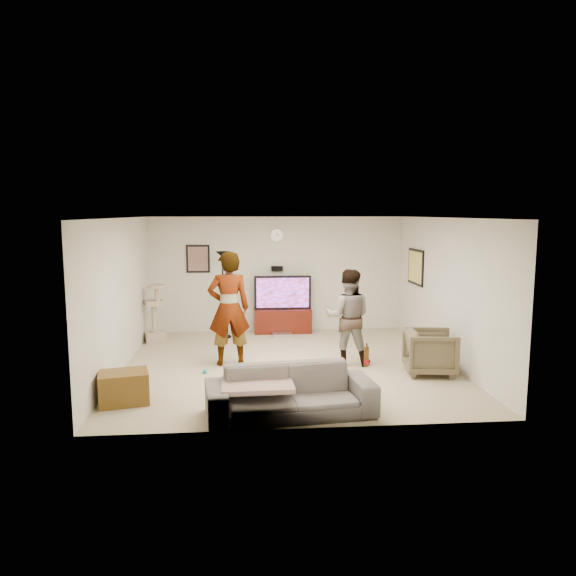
{
  "coord_description": "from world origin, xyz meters",
  "views": [
    {
      "loc": [
        -0.79,
        -8.88,
        2.59
      ],
      "look_at": [
        0.02,
        0.2,
        1.3
      ],
      "focal_mm": 33.44,
      "sensor_mm": 36.0,
      "label": 1
    }
  ],
  "objects": [
    {
      "name": "wall_left",
      "position": [
        -2.75,
        0.0,
        1.25
      ],
      "size": [
        0.04,
        5.5,
        2.5
      ],
      "primitive_type": "cube",
      "color": "silver",
      "rests_on": "floor"
    },
    {
      "name": "person_right",
      "position": [
        1.03,
        -0.03,
        0.82
      ],
      "size": [
        0.91,
        0.77,
        1.64
      ],
      "primitive_type": "imported",
      "rotation": [
        0.0,
        0.0,
        2.93
      ],
      "color": "navy",
      "rests_on": "floor"
    },
    {
      "name": "picture_back",
      "position": [
        -1.7,
        2.73,
        1.6
      ],
      "size": [
        0.42,
        0.03,
        0.52
      ],
      "primitive_type": "cube",
      "color": "#78574F",
      "rests_on": "wall_back"
    },
    {
      "name": "throw_blanket",
      "position": [
        -0.59,
        -2.3,
        0.42
      ],
      "size": [
        0.92,
        0.72,
        0.06
      ],
      "primitive_type": "cube",
      "rotation": [
        0.0,
        0.0,
        0.02
      ],
      "color": "#CEA193",
      "rests_on": "sofa"
    },
    {
      "name": "console_box",
      "position": [
        0.06,
        2.11,
        0.04
      ],
      "size": [
        0.4,
        0.3,
        0.07
      ],
      "primitive_type": "cube",
      "color": "silver",
      "rests_on": "floor"
    },
    {
      "name": "person_left",
      "position": [
        -1.0,
        0.11,
        0.98
      ],
      "size": [
        0.76,
        0.55,
        1.95
      ],
      "primitive_type": "imported",
      "rotation": [
        0.0,
        0.0,
        3.26
      ],
      "color": "#ABABAB",
      "rests_on": "floor"
    },
    {
      "name": "wall_clock",
      "position": [
        0.0,
        2.72,
        2.1
      ],
      "size": [
        0.26,
        0.04,
        0.26
      ],
      "primitive_type": "cylinder",
      "rotation": [
        1.57,
        0.0,
        0.0
      ],
      "color": "white",
      "rests_on": "wall_back"
    },
    {
      "name": "ceiling",
      "position": [
        0.0,
        0.0,
        2.51
      ],
      "size": [
        5.5,
        5.5,
        0.02
      ],
      "primitive_type": "cube",
      "color": "white",
      "rests_on": "wall_back"
    },
    {
      "name": "armchair",
      "position": [
        2.24,
        -0.72,
        0.36
      ],
      "size": [
        0.89,
        0.87,
        0.71
      ],
      "primitive_type": "imported",
      "rotation": [
        0.0,
        0.0,
        1.42
      ],
      "color": "brown",
      "rests_on": "floor"
    },
    {
      "name": "tv_stand",
      "position": [
        0.11,
        2.5,
        0.26
      ],
      "size": [
        1.23,
        0.45,
        0.51
      ],
      "primitive_type": "cube",
      "color": "#45120A",
      "rests_on": "floor"
    },
    {
      "name": "cat_tree",
      "position": [
        -2.53,
        1.87,
        0.59
      ],
      "size": [
        0.48,
        0.48,
        1.17
      ],
      "primitive_type": "cube",
      "rotation": [
        0.0,
        0.0,
        0.33
      ],
      "color": "tan",
      "rests_on": "floor"
    },
    {
      "name": "tv",
      "position": [
        0.11,
        2.5,
        0.88
      ],
      "size": [
        1.22,
        0.08,
        0.73
      ],
      "primitive_type": "cube",
      "color": "black",
      "rests_on": "tv_stand"
    },
    {
      "name": "sofa",
      "position": [
        -0.17,
        -2.3,
        0.31
      ],
      "size": [
        2.22,
        1.07,
        0.62
      ],
      "primitive_type": "imported",
      "rotation": [
        0.0,
        0.0,
        0.11
      ],
      "color": "#625C57",
      "rests_on": "floor"
    },
    {
      "name": "wall_speaker",
      "position": [
        0.0,
        2.69,
        1.38
      ],
      "size": [
        0.25,
        0.1,
        0.1
      ],
      "primitive_type": "cube",
      "color": "black",
      "rests_on": "wall_back"
    },
    {
      "name": "tv_screen",
      "position": [
        0.11,
        2.46,
        0.88
      ],
      "size": [
        1.13,
        0.01,
        0.64
      ],
      "primitive_type": "cube",
      "color": "#A448F4",
      "rests_on": "tv"
    },
    {
      "name": "side_table",
      "position": [
        -2.4,
        -1.66,
        0.22
      ],
      "size": [
        0.75,
        0.62,
        0.44
      ],
      "primitive_type": "cube",
      "rotation": [
        0.0,
        0.0,
        0.22
      ],
      "color": "#593D14",
      "rests_on": "floor"
    },
    {
      "name": "floor",
      "position": [
        0.0,
        0.0,
        -0.01
      ],
      "size": [
        5.5,
        5.5,
        0.02
      ],
      "primitive_type": "cube",
      "color": "tan",
      "rests_on": "ground"
    },
    {
      "name": "floor_lamp",
      "position": [
        -1.16,
        2.14,
        0.9
      ],
      "size": [
        0.32,
        0.32,
        1.79
      ],
      "primitive_type": "cylinder",
      "color": "black",
      "rests_on": "floor"
    },
    {
      "name": "wall_back",
      "position": [
        0.0,
        2.75,
        1.25
      ],
      "size": [
        5.5,
        0.04,
        2.5
      ],
      "primitive_type": "cube",
      "color": "silver",
      "rests_on": "floor"
    },
    {
      "name": "wall_front",
      "position": [
        0.0,
        -2.75,
        1.25
      ],
      "size": [
        5.5,
        0.04,
        2.5
      ],
      "primitive_type": "cube",
      "color": "silver",
      "rests_on": "floor"
    },
    {
      "name": "wall_right",
      "position": [
        2.75,
        0.0,
        1.25
      ],
      "size": [
        0.04,
        5.5,
        2.5
      ],
      "primitive_type": "cube",
      "color": "silver",
      "rests_on": "floor"
    },
    {
      "name": "beer_bottle",
      "position": [
        0.81,
        -2.3,
        0.75
      ],
      "size": [
        0.06,
        0.06,
        0.25
      ],
      "primitive_type": "cylinder",
      "color": "#552F09",
      "rests_on": "sofa"
    },
    {
      "name": "picture_right",
      "position": [
        2.73,
        1.6,
        1.5
      ],
      "size": [
        0.03,
        0.78,
        0.62
      ],
      "primitive_type": "cube",
      "color": "#D6C45A",
      "rests_on": "wall_right"
    },
    {
      "name": "toy_ball",
      "position": [
        -1.39,
        -0.4,
        0.04
      ],
      "size": [
        0.08,
        0.08,
        0.08
      ],
      "primitive_type": "sphere",
      "color": "teal",
      "rests_on": "floor"
    }
  ]
}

